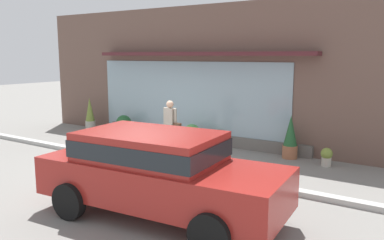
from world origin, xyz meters
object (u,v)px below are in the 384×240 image
Objects in this scene: fire_hydrant at (144,138)px; potted_plant_window_center at (90,115)px; potted_plant_trailing_edge at (218,138)px; potted_plant_near_hydrant at (124,125)px; parked_car_red at (157,169)px; potted_plant_window_right at (290,138)px; potted_plant_low_front at (192,135)px; pedestrian_with_handbag at (171,123)px; potted_plant_corner_tall at (327,156)px.

fire_hydrant is 0.68× the size of potted_plant_window_center.
potted_plant_trailing_edge is 0.72× the size of potted_plant_near_hydrant.
parked_car_red is 3.73× the size of potted_plant_window_right.
fire_hydrant is 1.61× the size of potted_plant_trailing_edge.
fire_hydrant reaches higher than potted_plant_low_front.
pedestrian_with_handbag is 3.48m from potted_plant_window_right.
potted_plant_trailing_edge is (5.47, 0.41, -0.35)m from potted_plant_window_center.
pedestrian_with_handbag is 2.27× the size of potted_plant_low_front.
pedestrian_with_handbag is 1.94m from potted_plant_trailing_edge.
potted_plant_trailing_edge is at bearing 103.89° from parked_car_red.
pedestrian_with_handbag is 1.29× the size of potted_plant_window_right.
parked_car_red is 5.86m from potted_plant_trailing_edge.
pedestrian_with_handbag reaches higher than potted_plant_low_front.
potted_plant_trailing_edge is 2.48m from potted_plant_window_right.
potted_plant_window_right is (2.45, -0.19, 0.32)m from potted_plant_trailing_edge.
potted_plant_low_front reaches higher than potted_plant_corner_tall.
potted_plant_low_front is (0.72, 1.53, -0.09)m from fire_hydrant.
pedestrian_with_handbag is at bearing 15.30° from fire_hydrant.
potted_plant_window_center is 1.74m from potted_plant_near_hydrant.
pedestrian_with_handbag is 4.44m from potted_plant_corner_tall.
parked_car_red reaches higher than fire_hydrant.
potted_plant_trailing_edge is at bearing 52.30° from fire_hydrant.
parked_car_red is at bearing -108.77° from potted_plant_corner_tall.
parked_car_red reaches higher than potted_plant_near_hydrant.
parked_car_red is 8.92m from potted_plant_window_center.
potted_plant_window_right is 6.20m from potted_plant_near_hydrant.
pedestrian_with_handbag is at bearing -111.24° from potted_plant_trailing_edge.
potted_plant_near_hydrant is (-6.19, -0.20, -0.20)m from potted_plant_window_right.
fire_hydrant is 2.73m from potted_plant_near_hydrant.
potted_plant_low_front is 2.98m from potted_plant_near_hydrant.
fire_hydrant is 0.19× the size of parked_car_red.
pedestrian_with_handbag reaches higher than potted_plant_corner_tall.
parked_car_red reaches higher than potted_plant_window_right.
parked_car_red reaches higher than potted_plant_low_front.
potted_plant_window_right is at bearing -4.32° from potted_plant_trailing_edge.
potted_plant_near_hydrant reaches higher than potted_plant_corner_tall.
potted_plant_near_hydrant is at bearing 0.81° from potted_plant_window_center.
parked_car_red is 5.78m from potted_plant_low_front.
pedestrian_with_handbag reaches higher than potted_plant_near_hydrant.
potted_plant_window_right is at bearing 33.32° from pedestrian_with_handbag.
potted_plant_corner_tall is (9.02, -0.05, -0.35)m from potted_plant_window_center.
fire_hydrant reaches higher than potted_plant_corner_tall.
potted_plant_low_front is at bearing -152.77° from potted_plant_trailing_edge.
potted_plant_near_hydrant is at bearing 164.40° from pedestrian_with_handbag.
potted_plant_window_right reaches higher than potted_plant_corner_tall.
fire_hydrant reaches higher than potted_plant_trailing_edge.
parked_car_red is 6.12× the size of potted_plant_near_hydrant.
potted_plant_window_center reaches higher than potted_plant_trailing_edge.
potted_plant_trailing_edge is 1.11× the size of potted_plant_corner_tall.
potted_plant_window_center is 9.03m from potted_plant_corner_tall.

